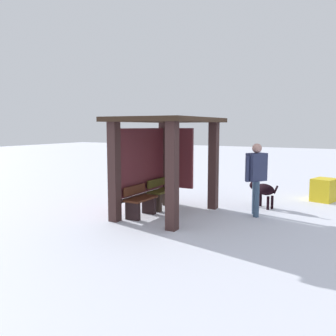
{
  "coord_description": "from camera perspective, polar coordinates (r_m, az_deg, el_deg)",
  "views": [
    {
      "loc": [
        -7.54,
        -4.2,
        2.14
      ],
      "look_at": [
        -0.01,
        -0.02,
        1.14
      ],
      "focal_mm": 38.48,
      "sensor_mm": 36.0,
      "label": 1
    }
  ],
  "objects": [
    {
      "name": "ground_plane",
      "position": [
        8.89,
        -0.09,
        -7.34
      ],
      "size": [
        60.0,
        60.0,
        0.0
      ],
      "primitive_type": "plane",
      "color": "white"
    },
    {
      "name": "bench_center_inside",
      "position": [
        9.46,
        -1.04,
        -4.36
      ],
      "size": [
        0.9,
        0.38,
        0.77
      ],
      "color": "#443F16",
      "rests_on": "ground"
    },
    {
      "name": "person_walking",
      "position": [
        8.86,
        13.81,
        -0.78
      ],
      "size": [
        0.62,
        0.46,
        1.74
      ],
      "color": "navy",
      "rests_on": "ground"
    },
    {
      "name": "bench_left_inside",
      "position": [
        8.63,
        -4.4,
        -5.58
      ],
      "size": [
        0.9,
        0.41,
        0.74
      ],
      "color": "#502616",
      "rests_on": "ground"
    },
    {
      "name": "dog",
      "position": [
        9.84,
        14.78,
        -3.37
      ],
      "size": [
        0.53,
        0.85,
        0.67
      ],
      "color": "black",
      "rests_on": "ground"
    },
    {
      "name": "bus_shelter",
      "position": [
        8.79,
        -0.75,
        3.51
      ],
      "size": [
        2.78,
        2.0,
        2.35
      ],
      "color": "#3A2422",
      "rests_on": "ground"
    },
    {
      "name": "grit_bin",
      "position": [
        11.29,
        23.49,
        -3.2
      ],
      "size": [
        0.83,
        0.73,
        0.65
      ],
      "primitive_type": "cube",
      "rotation": [
        0.0,
        0.0,
        -0.28
      ],
      "color": "yellow",
      "rests_on": "ground"
    }
  ]
}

